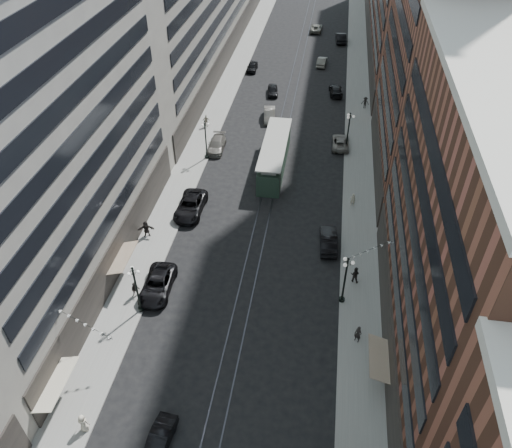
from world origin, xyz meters
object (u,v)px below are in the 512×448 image
Objects in this scene: pedestrian_6 at (206,121)px; lamppost_se_far at (345,279)px; car_11 at (340,142)px; car_13 at (273,90)px; car_2 at (158,285)px; car_extra_1 at (316,28)px; car_9 at (252,67)px; pedestrian_1 at (83,423)px; car_extra_2 at (270,115)px; lamppost_sw_far at (136,288)px; pedestrian_extra_1 at (358,334)px; pedestrian_9 at (365,103)px; car_extra_0 at (341,38)px; car_5 at (159,441)px; car_7 at (191,206)px; car_14 at (322,62)px; car_8 at (217,145)px; streetcar at (274,156)px; pedestrian_2 at (136,290)px; lamppost_sw_mid at (206,138)px; car_12 at (336,90)px; pedestrian_7 at (355,275)px; car_10 at (328,241)px; pedestrian_8 at (353,199)px; lamppost_se_mid at (348,130)px; pedestrian_5 at (146,229)px.

lamppost_se_far is at bearing 113.26° from pedestrian_6.
car_13 is (-11.42, 15.28, 0.01)m from car_11.
car_2 reaches higher than car_extra_1.
car_9 is 2.36× the size of pedestrian_6.
lamppost_se_far is 28.99m from car_11.
car_11 is at bearing 98.64° from car_extra_1.
pedestrian_1 reaches higher than car_extra_2.
pedestrian_extra_1 is at bearing -1.50° from lamppost_sw_far.
pedestrian_6 is (-3.30, -21.98, 0.33)m from car_9.
pedestrian_9 reaches higher than car_extra_0.
car_7 reaches higher than car_5.
car_2 reaches higher than car_14.
car_14 is at bearing 65.95° from car_extra_2.
car_8 is at bearing 66.18° from car_extra_0.
car_extra_2 is at bearing -73.45° from car_9.
lamppost_se_far reaches higher than streetcar.
car_9 is at bearing 71.75° from pedestrian_2.
pedestrian_9 is (19.85, -12.36, 0.33)m from car_9.
lamppost_sw_far is 27.00m from lamppost_sw_mid.
car_12 is at bearing 92.44° from lamppost_se_far.
lamppost_sw_mid is 3.06× the size of pedestrian_7.
pedestrian_9 is at bearing 119.34° from car_14.
car_5 is at bearing -99.90° from pedestrian_9.
car_10 is at bearing 13.67° from pedestrian_2.
car_11 is 3.04× the size of pedestrian_8.
car_11 is 2.71× the size of pedestrian_9.
car_7 is (-17.60, -16.69, -2.22)m from lamppost_se_mid.
car_14 is 2.35× the size of pedestrian_5.
lamppost_sw_far is at bearing -93.98° from pedestrian_1.
lamppost_se_mid is at bearing 87.80° from car_extra_0.
lamppost_sw_mid is 29.45m from lamppost_se_far.
car_extra_2 is at bearing 57.07° from car_8.
pedestrian_7 reaches higher than car_10.
lamppost_se_mid reaches higher than car_extra_2.
pedestrian_6 is (-11.24, 9.40, -0.68)m from streetcar.
car_7 is 24.31m from car_11.
car_8 is 1.09× the size of car_extra_2.
car_extra_0 reaches higher than car_2.
lamppost_se_mid reaches higher than pedestrian_7.
car_10 is at bearing 85.62° from car_extra_0.
car_extra_2 is (6.02, 24.05, -0.09)m from car_7.
pedestrian_2 is 38.55m from car_extra_2.
car_2 is (-17.60, -1.27, -2.28)m from lamppost_se_far.
pedestrian_2 is at bearing -106.34° from car_13.
lamppost_sw_far reaches higher than pedestrian_8.
car_10 is (-1.61, -20.29, -2.29)m from lamppost_se_mid.
pedestrian_2 is at bearing -149.38° from car_2.
car_12 is 43.84m from pedestrian_5.
car_extra_0 is at bearing -103.66° from pedestrian_1.
pedestrian_1 reaches higher than car_5.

